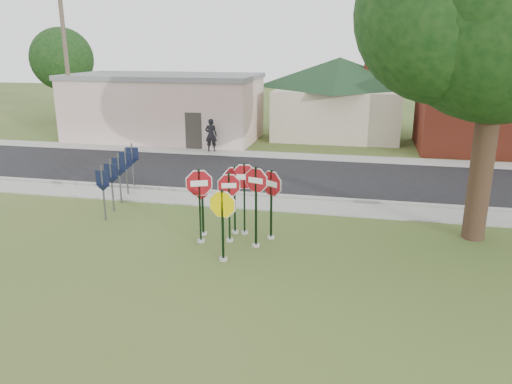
% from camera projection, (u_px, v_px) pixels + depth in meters
% --- Properties ---
extents(ground, '(120.00, 120.00, 0.00)m').
position_uv_depth(ground, '(221.00, 261.00, 14.48)').
color(ground, '#3A5720').
rests_on(ground, ground).
extents(sidewalk_near, '(60.00, 1.60, 0.06)m').
position_uv_depth(sidewalk_near, '(260.00, 203.00, 19.62)').
color(sidewalk_near, gray).
rests_on(sidewalk_near, ground).
extents(road, '(60.00, 7.00, 0.04)m').
position_uv_depth(road, '(279.00, 175.00, 23.84)').
color(road, black).
rests_on(road, ground).
extents(sidewalk_far, '(60.00, 1.60, 0.06)m').
position_uv_depth(sidewalk_far, '(292.00, 156.00, 27.86)').
color(sidewalk_far, gray).
rests_on(sidewalk_far, ground).
extents(curb, '(60.00, 0.20, 0.14)m').
position_uv_depth(curb, '(265.00, 195.00, 20.55)').
color(curb, gray).
rests_on(curb, ground).
extents(stop_sign_center, '(0.97, 0.27, 2.35)m').
position_uv_depth(stop_sign_center, '(229.00, 199.00, 15.53)').
color(stop_sign_center, '#A3A198').
rests_on(stop_sign_center, ground).
extents(stop_sign_yellow, '(1.09, 0.24, 2.26)m').
position_uv_depth(stop_sign_yellow, '(223.00, 216.00, 14.14)').
color(stop_sign_yellow, '#A3A198').
rests_on(stop_sign_yellow, ground).
extents(stop_sign_left, '(1.07, 0.46, 2.52)m').
position_uv_depth(stop_sign_left, '(199.00, 195.00, 15.43)').
color(stop_sign_left, '#A3A198').
rests_on(stop_sign_left, ground).
extents(stop_sign_right, '(1.01, 0.34, 2.66)m').
position_uv_depth(stop_sign_right, '(256.00, 195.00, 15.05)').
color(stop_sign_right, '#A3A198').
rests_on(stop_sign_right, ground).
extents(stop_sign_back_right, '(1.13, 0.25, 2.52)m').
position_uv_depth(stop_sign_back_right, '(244.00, 188.00, 16.14)').
color(stop_sign_back_right, '#A3A198').
rests_on(stop_sign_back_right, ground).
extents(stop_sign_back_left, '(0.94, 0.55, 2.42)m').
position_uv_depth(stop_sign_back_left, '(235.00, 190.00, 16.21)').
color(stop_sign_back_left, '#A3A198').
rests_on(stop_sign_back_left, ground).
extents(stop_sign_far_right, '(0.95, 0.64, 2.41)m').
position_uv_depth(stop_sign_far_right, '(271.00, 194.00, 15.75)').
color(stop_sign_far_right, '#A3A198').
rests_on(stop_sign_far_right, ground).
extents(stop_sign_far_left, '(0.41, 1.02, 2.17)m').
position_uv_depth(stop_sign_far_left, '(202.00, 197.00, 16.12)').
color(stop_sign_far_left, '#A3A198').
rests_on(stop_sign_far_left, ground).
extents(route_sign_row, '(1.43, 4.63, 2.00)m').
position_uv_depth(route_sign_row, '(119.00, 173.00, 19.44)').
color(route_sign_row, '#59595E').
rests_on(route_sign_row, ground).
extents(building_stucco, '(12.20, 6.20, 4.20)m').
position_uv_depth(building_stucco, '(164.00, 106.00, 32.56)').
color(building_stucco, silver).
rests_on(building_stucco, ground).
extents(building_house, '(11.60, 11.60, 6.20)m').
position_uv_depth(building_house, '(339.00, 81.00, 33.63)').
color(building_house, beige).
rests_on(building_house, ground).
extents(building_brick, '(10.20, 6.20, 4.75)m').
position_uv_depth(building_brick, '(510.00, 110.00, 28.67)').
color(building_brick, maroon).
rests_on(building_brick, ground).
extents(oak_tree, '(10.50, 9.90, 10.64)m').
position_uv_depth(oak_tree, '(504.00, 3.00, 14.18)').
color(oak_tree, '#2F2015').
rests_on(oak_tree, ground).
extents(utility_pole_near, '(2.20, 0.26, 9.50)m').
position_uv_depth(utility_pole_near, '(67.00, 63.00, 30.15)').
color(utility_pole_near, brown).
rests_on(utility_pole_near, ground).
extents(bg_tree_left, '(4.90, 4.90, 7.35)m').
position_uv_depth(bg_tree_left, '(62.00, 59.00, 39.64)').
color(bg_tree_left, '#2F2015').
rests_on(bg_tree_left, ground).
extents(pedestrian, '(0.74, 0.54, 1.89)m').
position_uv_depth(pedestrian, '(211.00, 135.00, 28.75)').
color(pedestrian, black).
rests_on(pedestrian, sidewalk_far).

